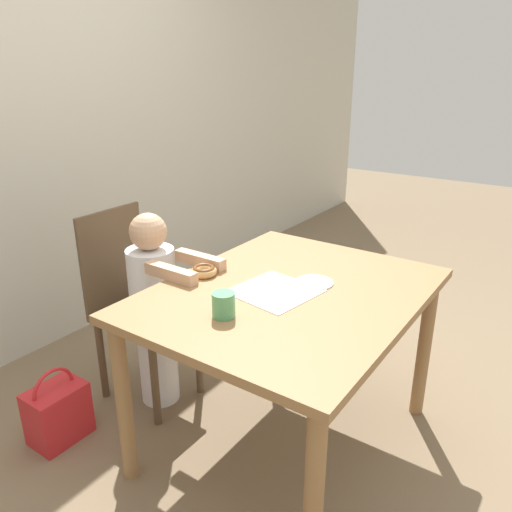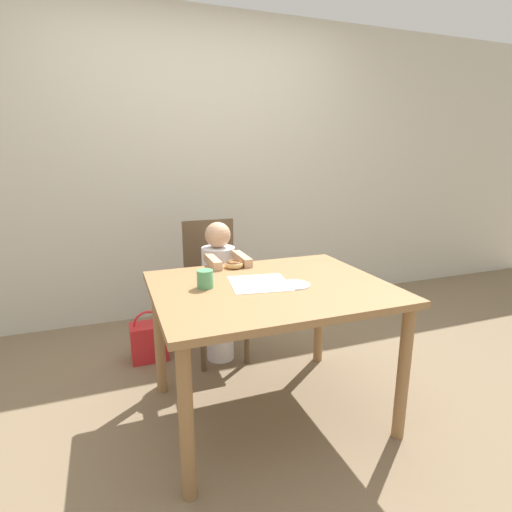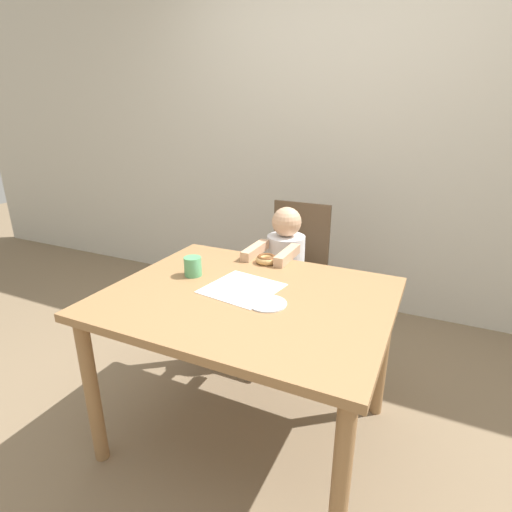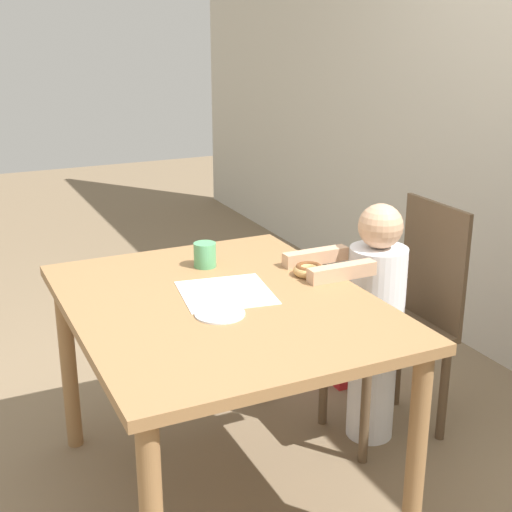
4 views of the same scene
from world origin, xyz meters
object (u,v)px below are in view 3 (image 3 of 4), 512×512
object	(u,v)px
cup	(193,266)
handbag	(231,311)
child_figure	(285,284)
donut	(266,259)
chair	(292,280)

from	to	relation	value
cup	handbag	bearing A→B (deg)	107.01
cup	child_figure	bearing A→B (deg)	68.82
cup	donut	bearing A→B (deg)	50.70
child_figure	chair	bearing A→B (deg)	90.00
donut	handbag	xyz separation A→B (m)	(-0.47, 0.46, -0.62)
child_figure	handbag	world-z (taller)	child_figure
chair	child_figure	world-z (taller)	child_figure
handbag	cup	size ratio (longest dim) A/B	3.92
chair	child_figure	xyz separation A→B (m)	(0.00, -0.13, 0.02)
handbag	cup	distance (m)	1.02
child_figure	cup	distance (m)	0.70
donut	cup	size ratio (longest dim) A/B	1.22
child_figure	handbag	xyz separation A→B (m)	(-0.46, 0.17, -0.36)
child_figure	cup	world-z (taller)	child_figure
donut	chair	bearing A→B (deg)	91.63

